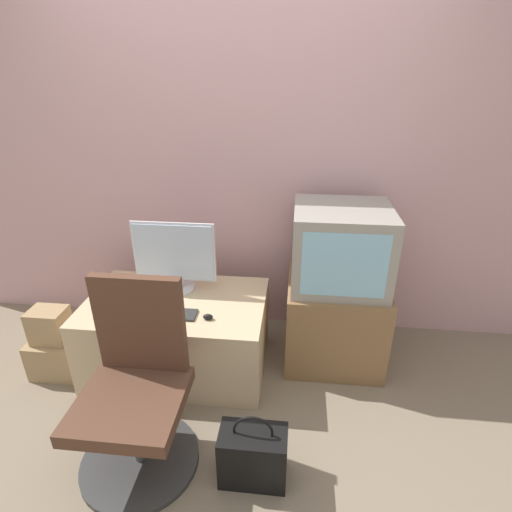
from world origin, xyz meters
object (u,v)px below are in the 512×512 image
object	(u,v)px
crt_tv	(340,247)
office_chair	(136,396)
keyboard	(169,314)
mouse	(208,317)
cardboard_box_lower	(58,356)
main_monitor	(174,258)
handbag	(253,455)

from	to	relation	value
crt_tv	office_chair	bearing A→B (deg)	-138.15
keyboard	mouse	distance (m)	0.24
keyboard	cardboard_box_lower	size ratio (longest dim) A/B	1.09
keyboard	crt_tv	bearing A→B (deg)	20.27
main_monitor	office_chair	size ratio (longest dim) A/B	0.56
main_monitor	crt_tv	size ratio (longest dim) A/B	0.91
keyboard	cardboard_box_lower	world-z (taller)	keyboard
crt_tv	cardboard_box_lower	bearing A→B (deg)	-168.29
crt_tv	handbag	xyz separation A→B (m)	(-0.43, -0.98, -0.67)
mouse	handbag	bearing A→B (deg)	-60.93
keyboard	office_chair	xyz separation A→B (m)	(-0.01, -0.53, -0.12)
mouse	office_chair	distance (m)	0.58
mouse	crt_tv	bearing A→B (deg)	27.33
mouse	crt_tv	world-z (taller)	crt_tv
keyboard	mouse	size ratio (longest dim) A/B	5.63
main_monitor	crt_tv	world-z (taller)	crt_tv
mouse	cardboard_box_lower	world-z (taller)	mouse
mouse	crt_tv	distance (m)	0.90
handbag	crt_tv	bearing A→B (deg)	66.32
main_monitor	office_chair	world-z (taller)	main_monitor
cardboard_box_lower	handbag	world-z (taller)	handbag
office_chair	handbag	xyz separation A→B (m)	(0.57, -0.08, -0.23)
main_monitor	keyboard	bearing A→B (deg)	-83.22
keyboard	office_chair	bearing A→B (deg)	-90.69
crt_tv	office_chair	xyz separation A→B (m)	(-1.00, -0.90, -0.44)
office_chair	handbag	size ratio (longest dim) A/B	2.39
mouse	crt_tv	xyz separation A→B (m)	(0.76, 0.39, 0.31)
crt_tv	cardboard_box_lower	xyz separation A→B (m)	(-1.77, -0.37, -0.69)
main_monitor	keyboard	distance (m)	0.37
main_monitor	keyboard	xyz separation A→B (m)	(0.04, -0.30, -0.21)
handbag	main_monitor	bearing A→B (deg)	123.44
keyboard	mouse	xyz separation A→B (m)	(0.24, -0.02, 0.01)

